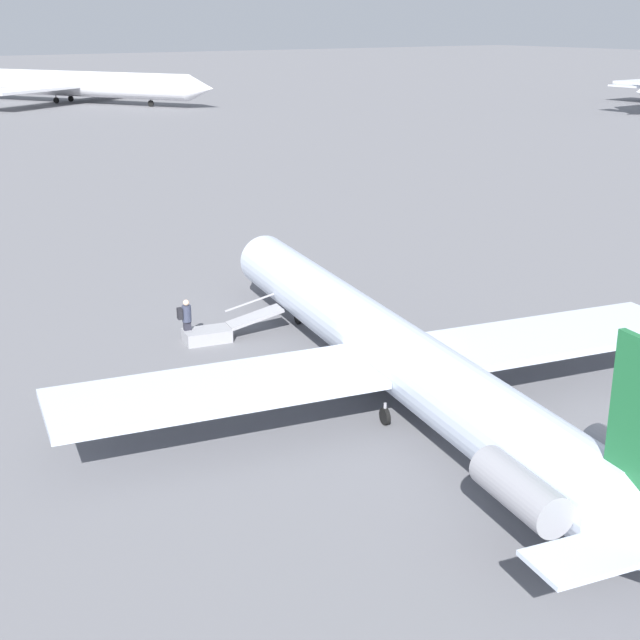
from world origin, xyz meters
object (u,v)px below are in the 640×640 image
(boarding_stairs, at_px, (217,331))
(passenger, at_px, (186,318))
(airplane_taxiing_distant, at_px, (77,84))
(airplane_main, at_px, (393,352))

(boarding_stairs, xyz_separation_m, passenger, (0.45, 1.09, 0.65))
(airplane_taxiing_distant, bearing_deg, boarding_stairs, -47.90)
(airplane_main, xyz_separation_m, airplane_taxiing_distant, (112.63, -28.65, 1.11))
(airplane_main, xyz_separation_m, passenger, (8.98, 3.18, -0.76))
(passenger, bearing_deg, boarding_stairs, -11.46)
(airplane_taxiing_distant, relative_size, boarding_stairs, 10.05)
(boarding_stairs, relative_size, passenger, 2.37)
(airplane_taxiing_distant, xyz_separation_m, boarding_stairs, (-104.10, 30.73, -2.51))
(boarding_stairs, distance_m, passenger, 1.35)
(boarding_stairs, bearing_deg, airplane_main, -65.30)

